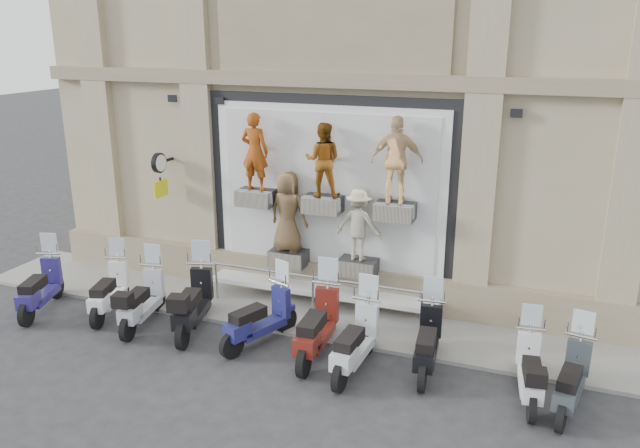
{
  "coord_description": "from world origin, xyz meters",
  "views": [
    {
      "loc": [
        4.37,
        -9.22,
        5.8
      ],
      "look_at": [
        0.2,
        1.9,
        2.11
      ],
      "focal_mm": 35.0,
      "sensor_mm": 36.0,
      "label": 1
    }
  ],
  "objects_px": {
    "scooter_a": "(39,277)",
    "scooter_g": "(356,330)",
    "scooter_b": "(108,281)",
    "scooter_d": "(193,292)",
    "scooter_f": "(317,314)",
    "scooter_h": "(428,331)",
    "scooter_e": "(259,307)",
    "clock_sign_bracket": "(160,169)",
    "scooter_c": "(141,290)",
    "scooter_i": "(531,360)",
    "guard_rail": "(313,296)",
    "scooter_j": "(573,368)"
  },
  "relations": [
    {
      "from": "clock_sign_bracket",
      "to": "scooter_h",
      "type": "xyz_separation_m",
      "value": [
        6.58,
        -1.78,
        -2.03
      ]
    },
    {
      "from": "guard_rail",
      "to": "scooter_j",
      "type": "bearing_deg",
      "value": -18.75
    },
    {
      "from": "scooter_c",
      "to": "scooter_i",
      "type": "relative_size",
      "value": 1.08
    },
    {
      "from": "scooter_d",
      "to": "scooter_j",
      "type": "bearing_deg",
      "value": -16.86
    },
    {
      "from": "scooter_a",
      "to": "scooter_g",
      "type": "bearing_deg",
      "value": -18.48
    },
    {
      "from": "scooter_i",
      "to": "scooter_c",
      "type": "bearing_deg",
      "value": 172.55
    },
    {
      "from": "guard_rail",
      "to": "scooter_c",
      "type": "xyz_separation_m",
      "value": [
        -3.12,
        -1.58,
        0.31
      ]
    },
    {
      "from": "guard_rail",
      "to": "scooter_a",
      "type": "distance_m",
      "value": 5.85
    },
    {
      "from": "scooter_f",
      "to": "scooter_h",
      "type": "bearing_deg",
      "value": 2.68
    },
    {
      "from": "clock_sign_bracket",
      "to": "scooter_e",
      "type": "height_order",
      "value": "clock_sign_bracket"
    },
    {
      "from": "scooter_d",
      "to": "scooter_i",
      "type": "height_order",
      "value": "scooter_d"
    },
    {
      "from": "guard_rail",
      "to": "scooter_f",
      "type": "bearing_deg",
      "value": -66.12
    },
    {
      "from": "scooter_g",
      "to": "scooter_j",
      "type": "height_order",
      "value": "scooter_g"
    },
    {
      "from": "scooter_d",
      "to": "scooter_e",
      "type": "height_order",
      "value": "scooter_d"
    },
    {
      "from": "guard_rail",
      "to": "scooter_c",
      "type": "distance_m",
      "value": 3.51
    },
    {
      "from": "scooter_b",
      "to": "scooter_j",
      "type": "relative_size",
      "value": 1.02
    },
    {
      "from": "scooter_b",
      "to": "scooter_f",
      "type": "xyz_separation_m",
      "value": [
        4.77,
        -0.13,
        0.1
      ]
    },
    {
      "from": "guard_rail",
      "to": "scooter_i",
      "type": "relative_size",
      "value": 2.86
    },
    {
      "from": "scooter_b",
      "to": "scooter_i",
      "type": "relative_size",
      "value": 1.05
    },
    {
      "from": "clock_sign_bracket",
      "to": "scooter_b",
      "type": "height_order",
      "value": "clock_sign_bracket"
    },
    {
      "from": "scooter_d",
      "to": "scooter_i",
      "type": "xyz_separation_m",
      "value": [
        6.44,
        -0.22,
        -0.13
      ]
    },
    {
      "from": "scooter_b",
      "to": "scooter_d",
      "type": "distance_m",
      "value": 2.09
    },
    {
      "from": "scooter_d",
      "to": "scooter_e",
      "type": "xyz_separation_m",
      "value": [
        1.5,
        -0.07,
        -0.07
      ]
    },
    {
      "from": "scooter_e",
      "to": "scooter_g",
      "type": "bearing_deg",
      "value": 13.51
    },
    {
      "from": "scooter_d",
      "to": "scooter_j",
      "type": "height_order",
      "value": "scooter_d"
    },
    {
      "from": "scooter_g",
      "to": "guard_rail",
      "type": "bearing_deg",
      "value": 132.98
    },
    {
      "from": "guard_rail",
      "to": "scooter_c",
      "type": "relative_size",
      "value": 2.65
    },
    {
      "from": "guard_rail",
      "to": "scooter_e",
      "type": "xyz_separation_m",
      "value": [
        -0.52,
        -1.5,
        0.31
      ]
    },
    {
      "from": "scooter_c",
      "to": "scooter_g",
      "type": "bearing_deg",
      "value": -12.65
    },
    {
      "from": "scooter_h",
      "to": "scooter_i",
      "type": "xyz_separation_m",
      "value": [
        1.75,
        -0.33,
        -0.05
      ]
    },
    {
      "from": "guard_rail",
      "to": "scooter_a",
      "type": "bearing_deg",
      "value": -162.14
    },
    {
      "from": "scooter_b",
      "to": "scooter_i",
      "type": "xyz_separation_m",
      "value": [
        8.52,
        -0.26,
        -0.04
      ]
    },
    {
      "from": "guard_rail",
      "to": "clock_sign_bracket",
      "type": "height_order",
      "value": "clock_sign_bracket"
    },
    {
      "from": "guard_rail",
      "to": "scooter_h",
      "type": "bearing_deg",
      "value": -26.13
    },
    {
      "from": "scooter_f",
      "to": "scooter_g",
      "type": "height_order",
      "value": "scooter_f"
    },
    {
      "from": "scooter_g",
      "to": "scooter_a",
      "type": "bearing_deg",
      "value": -176.87
    },
    {
      "from": "clock_sign_bracket",
      "to": "scooter_d",
      "type": "relative_size",
      "value": 0.49
    },
    {
      "from": "clock_sign_bracket",
      "to": "scooter_g",
      "type": "distance_m",
      "value": 6.18
    },
    {
      "from": "scooter_c",
      "to": "scooter_b",
      "type": "bearing_deg",
      "value": 158.71
    },
    {
      "from": "clock_sign_bracket",
      "to": "scooter_d",
      "type": "xyz_separation_m",
      "value": [
        1.89,
        -1.89,
        -1.95
      ]
    },
    {
      "from": "scooter_e",
      "to": "scooter_i",
      "type": "relative_size",
      "value": 1.08
    },
    {
      "from": "scooter_f",
      "to": "scooter_i",
      "type": "distance_m",
      "value": 3.76
    },
    {
      "from": "scooter_i",
      "to": "scooter_j",
      "type": "bearing_deg",
      "value": -13.68
    },
    {
      "from": "scooter_j",
      "to": "scooter_g",
      "type": "bearing_deg",
      "value": -168.89
    },
    {
      "from": "scooter_c",
      "to": "scooter_e",
      "type": "relative_size",
      "value": 1.0
    },
    {
      "from": "scooter_a",
      "to": "scooter_i",
      "type": "bearing_deg",
      "value": -17.67
    },
    {
      "from": "scooter_e",
      "to": "scooter_j",
      "type": "height_order",
      "value": "scooter_e"
    },
    {
      "from": "scooter_a",
      "to": "scooter_e",
      "type": "relative_size",
      "value": 1.01
    },
    {
      "from": "scooter_j",
      "to": "scooter_i",
      "type": "bearing_deg",
      "value": -176.73
    },
    {
      "from": "clock_sign_bracket",
      "to": "scooter_a",
      "type": "relative_size",
      "value": 0.53
    }
  ]
}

